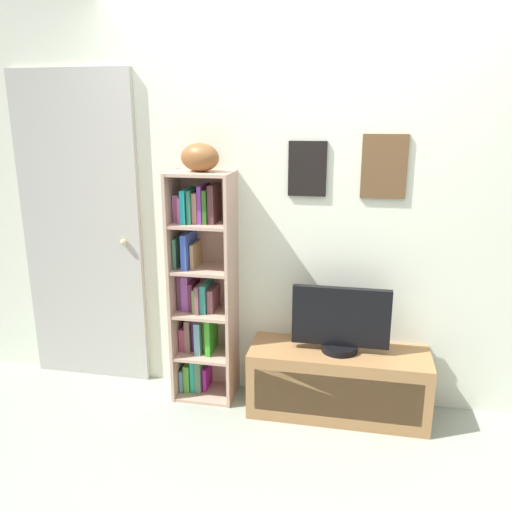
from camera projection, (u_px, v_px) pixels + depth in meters
The scene contains 6 objects.
back_wall at pixel (305, 205), 3.14m from camera, with size 4.80×0.08×2.55m.
bookshelf at pixel (201, 288), 3.27m from camera, with size 0.39×0.29×1.48m.
football at pixel (200, 158), 3.02m from camera, with size 0.25×0.17×0.17m, color brown.
tv_stand at pixel (338, 382), 3.17m from camera, with size 1.09×0.38×0.42m.
television at pixel (341, 321), 3.06m from camera, with size 0.58×0.22×0.41m.
door at pixel (82, 233), 3.43m from camera, with size 0.85×0.09×2.10m.
Camera 1 is at (0.31, -1.98, 1.80)m, focal length 35.80 mm.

